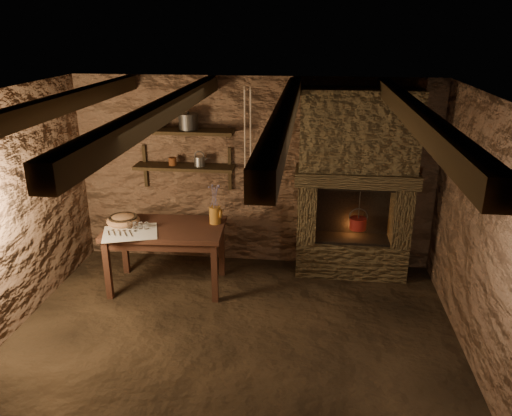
# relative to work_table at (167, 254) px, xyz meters

# --- Properties ---
(floor) EXTENTS (4.50, 4.50, 0.00)m
(floor) POSITION_rel_work_table_xyz_m (0.94, -1.16, -0.42)
(floor) COLOR black
(floor) RESTS_ON ground
(back_wall) EXTENTS (4.50, 0.04, 2.40)m
(back_wall) POSITION_rel_work_table_xyz_m (0.94, 0.84, 0.78)
(back_wall) COLOR #513526
(back_wall) RESTS_ON floor
(front_wall) EXTENTS (4.50, 0.04, 2.40)m
(front_wall) POSITION_rel_work_table_xyz_m (0.94, -3.16, 0.78)
(front_wall) COLOR #513526
(front_wall) RESTS_ON floor
(right_wall) EXTENTS (0.04, 4.00, 2.40)m
(right_wall) POSITION_rel_work_table_xyz_m (3.19, -1.16, 0.78)
(right_wall) COLOR #513526
(right_wall) RESTS_ON floor
(ceiling) EXTENTS (4.50, 4.00, 0.04)m
(ceiling) POSITION_rel_work_table_xyz_m (0.94, -1.16, 1.98)
(ceiling) COLOR black
(ceiling) RESTS_ON back_wall
(beam_far_left) EXTENTS (0.14, 3.95, 0.16)m
(beam_far_left) POSITION_rel_work_table_xyz_m (-0.56, -1.16, 1.89)
(beam_far_left) COLOR black
(beam_far_left) RESTS_ON ceiling
(beam_mid_left) EXTENTS (0.14, 3.95, 0.16)m
(beam_mid_left) POSITION_rel_work_table_xyz_m (0.44, -1.16, 1.89)
(beam_mid_left) COLOR black
(beam_mid_left) RESTS_ON ceiling
(beam_mid_right) EXTENTS (0.14, 3.95, 0.16)m
(beam_mid_right) POSITION_rel_work_table_xyz_m (1.44, -1.16, 1.89)
(beam_mid_right) COLOR black
(beam_mid_right) RESTS_ON ceiling
(beam_far_right) EXTENTS (0.14, 3.95, 0.16)m
(beam_far_right) POSITION_rel_work_table_xyz_m (2.44, -1.16, 1.89)
(beam_far_right) COLOR black
(beam_far_right) RESTS_ON ceiling
(shelf_lower) EXTENTS (1.25, 0.30, 0.04)m
(shelf_lower) POSITION_rel_work_table_xyz_m (0.09, 0.68, 0.88)
(shelf_lower) COLOR black
(shelf_lower) RESTS_ON back_wall
(shelf_upper) EXTENTS (1.25, 0.30, 0.04)m
(shelf_upper) POSITION_rel_work_table_xyz_m (0.09, 0.68, 1.33)
(shelf_upper) COLOR black
(shelf_upper) RESTS_ON back_wall
(hearth) EXTENTS (1.43, 0.51, 2.30)m
(hearth) POSITION_rel_work_table_xyz_m (2.19, 0.61, 0.81)
(hearth) COLOR #362A1B
(hearth) RESTS_ON floor
(work_table) EXTENTS (1.40, 0.85, 0.77)m
(work_table) POSITION_rel_work_table_xyz_m (0.00, 0.00, 0.00)
(work_table) COLOR #331A11
(work_table) RESTS_ON floor
(linen_cloth) EXTENTS (0.71, 0.63, 0.01)m
(linen_cloth) POSITION_rel_work_table_xyz_m (-0.33, -0.23, 0.36)
(linen_cloth) COLOR white
(linen_cloth) RESTS_ON work_table
(pewter_cutlery_row) EXTENTS (0.53, 0.33, 0.01)m
(pewter_cutlery_row) POSITION_rel_work_table_xyz_m (-0.33, -0.25, 0.37)
(pewter_cutlery_row) COLOR gray
(pewter_cutlery_row) RESTS_ON linen_cloth
(drinking_glasses) EXTENTS (0.19, 0.06, 0.08)m
(drinking_glasses) POSITION_rel_work_table_xyz_m (-0.31, -0.11, 0.40)
(drinking_glasses) COLOR white
(drinking_glasses) RESTS_ON linen_cloth
(stoneware_jug) EXTENTS (0.15, 0.15, 0.47)m
(stoneware_jug) POSITION_rel_work_table_xyz_m (0.56, 0.17, 0.56)
(stoneware_jug) COLOR #AD6C21
(stoneware_jug) RESTS_ON work_table
(wooden_bowl) EXTENTS (0.47, 0.47, 0.14)m
(wooden_bowl) POSITION_rel_work_table_xyz_m (-0.50, 0.02, 0.40)
(wooden_bowl) COLOR #8C5E3C
(wooden_bowl) RESTS_ON work_table
(iron_stockpot) EXTENTS (0.26, 0.26, 0.18)m
(iron_stockpot) POSITION_rel_work_table_xyz_m (0.16, 0.68, 1.44)
(iron_stockpot) COLOR #2C2A27
(iron_stockpot) RESTS_ON shelf_upper
(tin_pan) EXTENTS (0.28, 0.17, 0.26)m
(tin_pan) POSITION_rel_work_table_xyz_m (-0.24, 0.78, 1.48)
(tin_pan) COLOR gray
(tin_pan) RESTS_ON shelf_upper
(small_kettle) EXTENTS (0.21, 0.18, 0.19)m
(small_kettle) POSITION_rel_work_table_xyz_m (0.28, 0.68, 0.96)
(small_kettle) COLOR gray
(small_kettle) RESTS_ON shelf_lower
(rusty_tin) EXTENTS (0.11, 0.11, 0.10)m
(rusty_tin) POSITION_rel_work_table_xyz_m (-0.06, 0.68, 0.95)
(rusty_tin) COLOR #4E240F
(rusty_tin) RESTS_ON shelf_lower
(red_pot) EXTENTS (0.26, 0.26, 0.54)m
(red_pot) POSITION_rel_work_table_xyz_m (2.25, 0.56, 0.29)
(red_pot) COLOR maroon
(red_pot) RESTS_ON hearth
(hanging_ropes) EXTENTS (0.08, 0.08, 1.20)m
(hanging_ropes) POSITION_rel_work_table_xyz_m (0.99, -0.11, 1.38)
(hanging_ropes) COLOR #CCB090
(hanging_ropes) RESTS_ON ceiling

